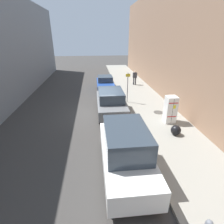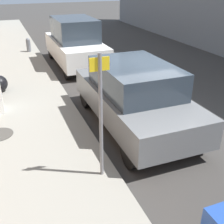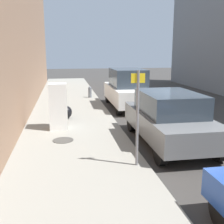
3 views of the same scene
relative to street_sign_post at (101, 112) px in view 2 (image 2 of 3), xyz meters
The scene contains 6 objects.
ground_plane 3.41m from the street_sign_post, 38.94° to the left, with size 80.00×80.00×0.00m, color #383533.
sidewalk_slab 2.88m from the street_sign_post, 129.20° to the left, with size 3.78×44.00×0.12m, color gray.
street_sign_post is the anchor object (origin of this frame).
fire_hydrant 11.18m from the street_sign_post, 91.02° to the left, with size 0.22×0.22×0.72m.
parked_suv_gray 2.52m from the street_sign_post, 49.39° to the left, with size 1.99×4.60×1.76m.
parked_van_white 8.27m from the street_sign_post, 78.87° to the left, with size 1.90×4.67×2.13m.
Camera 2 is at (-3.86, -6.31, 3.80)m, focal length 45.00 mm.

